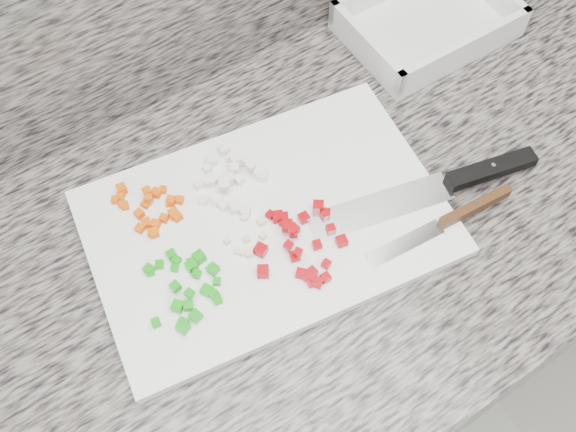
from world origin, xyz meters
The scene contains 11 objects.
cabinet centered at (0.00, 1.44, 0.43)m, with size 3.92×0.62×0.86m, color beige.
countertop centered at (0.00, 1.44, 0.88)m, with size 3.96×0.64×0.04m, color slate.
cutting_board centered at (-0.01, 1.46, 0.91)m, with size 0.46×0.31×0.02m, color white.
carrot_pile centered at (-0.13, 1.56, 0.92)m, with size 0.08×0.10×0.02m.
onion_pile centered at (-0.02, 1.54, 0.92)m, with size 0.10×0.12×0.02m.
green_pepper_pile centered at (-0.14, 1.43, 0.92)m, with size 0.11×0.11×0.02m.
red_pepper_pile centered at (0.00, 1.41, 0.92)m, with size 0.13×0.13×0.02m.
garlic_pile centered at (-0.04, 1.45, 0.92)m, with size 0.06×0.06×0.01m.
chef_knife centered at (0.23, 1.37, 0.92)m, with size 0.33×0.11×0.02m.
paring_knife centered at (0.20, 1.32, 0.92)m, with size 0.22×0.04×0.02m.
tray centered at (0.40, 1.62, 0.92)m, with size 0.26×0.19×0.05m.
Camera 1 is at (-0.22, 1.10, 1.65)m, focal length 40.00 mm.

